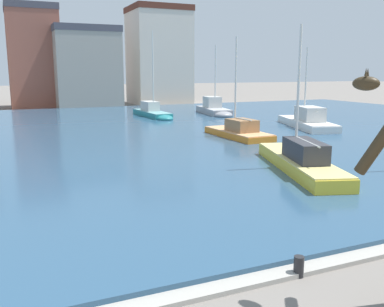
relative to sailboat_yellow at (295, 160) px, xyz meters
name	(u,v)px	position (x,y,z in m)	size (l,w,h in m)	color
harbor_water	(55,138)	(-9.20, 14.74, -0.45)	(86.48, 45.74, 0.25)	#2D5170
quay_edge_coping	(183,297)	(-9.20, -8.38, -0.51)	(86.48, 0.50, 0.12)	#ADA89E
sailboat_yellow	(295,160)	(0.00, 0.00, 0.00)	(4.41, 9.29, 6.74)	gold
sailboat_white	(304,122)	(9.98, 11.99, 0.04)	(4.79, 9.35, 6.52)	white
sailboat_orange	(235,132)	(2.21, 9.63, -0.07)	(2.28, 6.88, 6.95)	orange
sailboat_grey	(215,110)	(7.83, 23.86, 0.07)	(3.07, 7.51, 7.28)	#939399
sailboat_teal	(154,113)	(1.11, 23.89, 0.00)	(2.00, 7.61, 8.43)	teal
mooring_bollard	(299,267)	(-6.34, -8.53, -0.32)	(0.24, 0.24, 0.50)	#232326
townhouse_end_terrace	(34,57)	(-8.32, 43.54, 5.88)	(6.29, 6.22, 12.87)	#8E5142
townhouse_wide_warehouse	(87,67)	(-2.24, 40.26, 4.54)	(8.15, 6.15, 10.19)	gray
townhouse_narrow_midrow	(159,56)	(8.56, 43.17, 6.21)	(8.03, 7.49, 13.53)	beige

